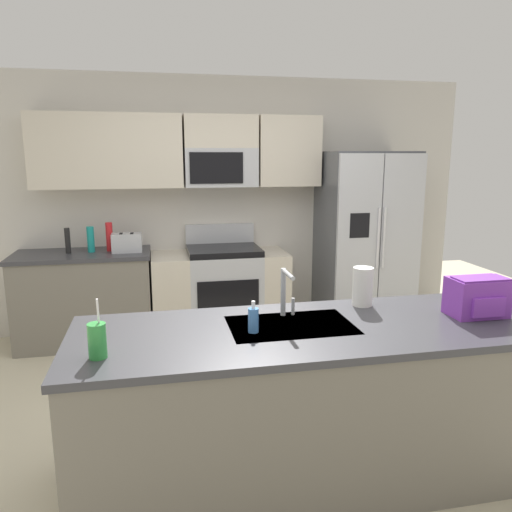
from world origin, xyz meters
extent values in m
plane|color=beige|center=(0.00, 0.00, 0.00)|extent=(9.00, 9.00, 0.00)
cube|color=beige|center=(0.00, 2.15, 1.30)|extent=(5.20, 0.10, 2.60)
cube|color=beige|center=(-1.50, 1.94, 1.85)|extent=(0.70, 0.32, 0.70)
cube|color=beige|center=(-0.80, 1.94, 1.85)|extent=(0.71, 0.32, 0.70)
cube|color=beige|center=(0.63, 1.94, 1.85)|extent=(0.63, 0.32, 0.70)
cube|color=#B7BABF|center=(-0.06, 1.94, 1.69)|extent=(0.72, 0.32, 0.38)
cube|color=black|center=(-0.12, 1.78, 1.69)|extent=(0.52, 0.01, 0.30)
cube|color=beige|center=(-0.06, 1.94, 2.04)|extent=(0.72, 0.32, 0.32)
cube|color=slate|center=(-1.43, 1.80, 0.43)|extent=(1.25, 0.60, 0.86)
cube|color=#38383D|center=(-1.43, 1.80, 0.88)|extent=(1.28, 0.63, 0.04)
cube|color=#B7BABF|center=(-0.06, 1.80, 0.42)|extent=(0.72, 0.60, 0.84)
cube|color=black|center=(-0.06, 1.50, 0.45)|extent=(0.60, 0.01, 0.36)
cube|color=black|center=(-0.06, 1.80, 0.87)|extent=(0.72, 0.60, 0.06)
cube|color=#B7BABF|center=(-0.06, 2.07, 1.00)|extent=(0.72, 0.06, 0.20)
cube|color=beige|center=(-0.60, 1.80, 0.42)|extent=(0.36, 0.60, 0.84)
cube|color=beige|center=(0.44, 1.80, 0.42)|extent=(0.28, 0.60, 0.84)
cube|color=#4C4F54|center=(1.43, 1.75, 0.93)|extent=(0.90, 0.70, 1.85)
cube|color=#B7BABF|center=(1.20, 1.38, 0.93)|extent=(0.44, 0.04, 1.81)
cube|color=#B7BABF|center=(1.65, 1.38, 0.93)|extent=(0.44, 0.04, 1.81)
cylinder|color=silver|center=(1.40, 1.35, 1.02)|extent=(0.02, 0.02, 0.60)
cylinder|color=silver|center=(1.46, 1.35, 1.02)|extent=(0.02, 0.02, 0.60)
cube|color=black|center=(1.20, 1.36, 1.15)|extent=(0.20, 0.00, 0.24)
cube|color=slate|center=(0.08, -0.61, 0.43)|extent=(2.54, 0.85, 0.86)
cube|color=#38383D|center=(0.08, -0.61, 0.88)|extent=(2.58, 0.89, 0.04)
cube|color=#B7BABF|center=(-0.02, -0.56, 0.89)|extent=(0.68, 0.44, 0.03)
cube|color=#B7BABF|center=(-1.00, 1.75, 0.99)|extent=(0.28, 0.16, 0.18)
cube|color=black|center=(-1.05, 1.75, 1.08)|extent=(0.03, 0.11, 0.01)
cube|color=black|center=(-0.95, 1.75, 1.08)|extent=(0.03, 0.11, 0.01)
cylinder|color=black|center=(-1.55, 1.80, 1.02)|extent=(0.05, 0.05, 0.24)
cylinder|color=teal|center=(-1.34, 1.82, 1.02)|extent=(0.07, 0.07, 0.25)
cylinder|color=red|center=(-1.17, 1.84, 1.04)|extent=(0.06, 0.06, 0.28)
cylinder|color=#B7BABF|center=(-0.02, -0.39, 1.04)|extent=(0.03, 0.03, 0.28)
cylinder|color=#B7BABF|center=(-0.02, -0.49, 1.17)|extent=(0.02, 0.20, 0.02)
cylinder|color=#B7BABF|center=(0.04, -0.39, 0.95)|extent=(0.02, 0.02, 0.10)
cylinder|color=green|center=(-1.01, -0.81, 0.98)|extent=(0.08, 0.08, 0.16)
cylinder|color=white|center=(-1.00, -0.81, 1.11)|extent=(0.01, 0.03, 0.14)
cylinder|color=#4C8CD8|center=(-0.24, -0.63, 0.97)|extent=(0.06, 0.06, 0.13)
cylinder|color=white|center=(-0.24, -0.63, 1.05)|extent=(0.02, 0.02, 0.04)
cylinder|color=white|center=(0.51, -0.30, 1.02)|extent=(0.12, 0.12, 0.24)
cube|color=purple|center=(1.08, -0.61, 1.01)|extent=(0.32, 0.20, 0.22)
cube|color=#702F97|center=(1.08, -0.63, 1.11)|extent=(0.30, 0.14, 0.03)
cube|color=purple|center=(1.08, -0.72, 0.98)|extent=(0.20, 0.03, 0.11)
camera|label=1|loc=(-0.73, -3.03, 1.82)|focal=34.45mm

